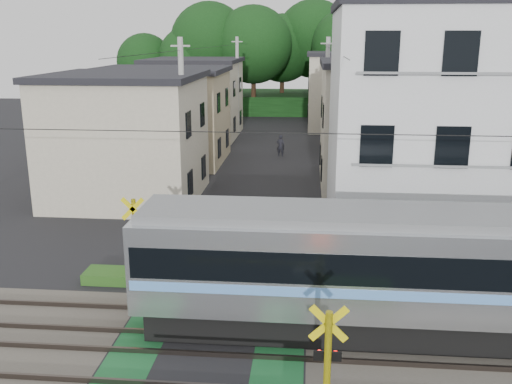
# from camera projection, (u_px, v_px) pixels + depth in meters

# --- Properties ---
(ground) EXTENTS (120.00, 120.00, 0.00)m
(ground) POSITION_uv_depth(u_px,v_px,m) (209.00, 346.00, 15.27)
(ground) COLOR black
(track_bed) EXTENTS (120.00, 120.00, 0.14)m
(track_bed) POSITION_uv_depth(u_px,v_px,m) (209.00, 345.00, 15.26)
(track_bed) COLOR #47423A
(track_bed) RESTS_ON ground
(commuter_train) EXTENTS (17.12, 2.70, 3.56)m
(commuter_train) POSITION_uv_depth(u_px,v_px,m) (450.00, 272.00, 15.36)
(commuter_train) COLOR black
(commuter_train) RESTS_ON ground
(crossing_signal_far) EXTENTS (4.74, 0.65, 3.09)m
(crossing_signal_far) POSITION_uv_depth(u_px,v_px,m) (150.00, 265.00, 18.82)
(crossing_signal_far) COLOR #FCE90D
(crossing_signal_far) RESTS_ON ground
(apartment_block) EXTENTS (10.20, 8.36, 9.30)m
(apartment_block) POSITION_uv_depth(u_px,v_px,m) (461.00, 125.00, 22.41)
(apartment_block) COLOR silver
(apartment_block) RESTS_ON ground
(houses_row) EXTENTS (22.07, 31.35, 6.80)m
(houses_row) POSITION_uv_depth(u_px,v_px,m) (276.00, 108.00, 39.28)
(houses_row) COLOR beige
(houses_row) RESTS_ON ground
(tree_hill) EXTENTS (40.00, 13.78, 11.93)m
(tree_hill) POSITION_uv_depth(u_px,v_px,m) (291.00, 58.00, 59.72)
(tree_hill) COLOR #113511
(tree_hill) RESTS_ON ground
(catenary) EXTENTS (60.00, 5.04, 7.00)m
(catenary) POSITION_uv_depth(u_px,v_px,m) (450.00, 221.00, 13.79)
(catenary) COLOR #2D2D33
(catenary) RESTS_ON ground
(utility_poles) EXTENTS (7.90, 42.00, 8.00)m
(utility_poles) POSITION_uv_depth(u_px,v_px,m) (253.00, 100.00, 36.38)
(utility_poles) COLOR #A5A5A0
(utility_poles) RESTS_ON ground
(pedestrian) EXTENTS (0.59, 0.43, 1.51)m
(pedestrian) POSITION_uv_depth(u_px,v_px,m) (280.00, 146.00, 39.19)
(pedestrian) COLOR black
(pedestrian) RESTS_ON ground
(weed_patches) EXTENTS (10.25, 8.80, 0.40)m
(weed_patches) POSITION_uv_depth(u_px,v_px,m) (274.00, 345.00, 14.98)
(weed_patches) COLOR #2D5E1E
(weed_patches) RESTS_ON ground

